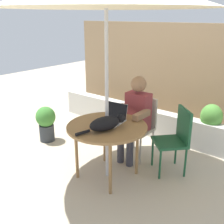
{
  "coord_description": "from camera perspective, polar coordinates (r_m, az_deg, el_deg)",
  "views": [
    {
      "loc": [
        2.02,
        -2.41,
        2.02
      ],
      "look_at": [
        0.0,
        0.1,
        0.87
      ],
      "focal_mm": 43.84,
      "sensor_mm": 36.0,
      "label": 1
    }
  ],
  "objects": [
    {
      "name": "planter_wall_low",
      "position": [
        4.76,
        10.67,
        -2.78
      ],
      "size": [
        4.51,
        0.2,
        0.47
      ],
      "primitive_type": "cube",
      "color": "beige",
      "rests_on": "ground"
    },
    {
      "name": "patio_table",
      "position": [
        3.43,
        -1.05,
        -3.75
      ],
      "size": [
        1.01,
        1.01,
        0.72
      ],
      "color": "olive",
      "rests_on": "ground"
    },
    {
      "name": "laptop",
      "position": [
        3.56,
        0.54,
        -0.7
      ],
      "size": [
        0.33,
        0.28,
        0.21
      ],
      "color": "silver",
      "rests_on": "patio_table"
    },
    {
      "name": "chair_occupied",
      "position": [
        4.07,
        6.03,
        -2.12
      ],
      "size": [
        0.4,
        0.4,
        0.89
      ],
      "color": "#B2A899",
      "rests_on": "ground"
    },
    {
      "name": "potted_plant_near_fence",
      "position": [
        4.69,
        -13.59,
        -2.03
      ],
      "size": [
        0.32,
        0.32,
        0.6
      ],
      "color": "#33383D",
      "rests_on": "ground"
    },
    {
      "name": "ground_plane",
      "position": [
        3.74,
        -0.98,
        -13.06
      ],
      "size": [
        14.0,
        14.0,
        0.0
      ],
      "primitive_type": "plane",
      "color": "#BCAD93"
    },
    {
      "name": "fence_back",
      "position": [
        5.2,
        15.14,
        7.02
      ],
      "size": [
        5.01,
        0.08,
        1.89
      ],
      "primitive_type": "cube",
      "color": "#937756",
      "rests_on": "ground"
    },
    {
      "name": "cat",
      "position": [
        3.25,
        -1.14,
        -2.38
      ],
      "size": [
        0.31,
        0.62,
        0.17
      ],
      "color": "black",
      "rests_on": "patio_table"
    },
    {
      "name": "potted_plant_by_chair",
      "position": [
        4.49,
        19.83,
        -2.46
      ],
      "size": [
        0.33,
        0.33,
        0.75
      ],
      "color": "#595654",
      "rests_on": "ground"
    },
    {
      "name": "chair_empty",
      "position": [
        3.7,
        13.24,
        -4.82
      ],
      "size": [
        0.57,
        0.57,
        0.89
      ],
      "color": "#194C2D",
      "rests_on": "ground"
    },
    {
      "name": "person_seated",
      "position": [
        3.88,
        4.85,
        -0.46
      ],
      "size": [
        0.48,
        0.48,
        1.23
      ],
      "color": "maroon",
      "rests_on": "ground"
    }
  ]
}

